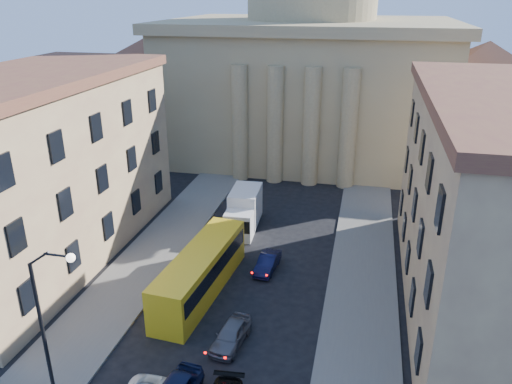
% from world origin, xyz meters
% --- Properties ---
extents(sidewalk_left, '(5.00, 60.00, 0.15)m').
position_xyz_m(sidewalk_left, '(-8.50, 18.00, 0.07)').
color(sidewalk_left, '#5C5954').
rests_on(sidewalk_left, ground).
extents(sidewalk_right, '(5.00, 60.00, 0.15)m').
position_xyz_m(sidewalk_right, '(8.50, 18.00, 0.07)').
color(sidewalk_right, '#5C5954').
rests_on(sidewalk_right, ground).
extents(church, '(68.02, 28.76, 36.60)m').
position_xyz_m(church, '(0.00, 55.47, 11.88)').
color(church, '#94815B').
rests_on(church, ground).
extents(building_left, '(11.60, 26.60, 14.70)m').
position_xyz_m(building_left, '(-17.00, 22.00, 7.42)').
color(building_left, tan).
rests_on(building_left, ground).
extents(building_right, '(11.60, 26.60, 14.70)m').
position_xyz_m(building_right, '(17.00, 22.00, 7.42)').
color(building_right, tan).
rests_on(building_right, ground).
extents(street_lamp, '(2.62, 0.44, 8.83)m').
position_xyz_m(street_lamp, '(-6.97, 8.00, 5.29)').
color(street_lamp, black).
rests_on(street_lamp, ground).
extents(car_right_far, '(2.08, 4.14, 1.35)m').
position_xyz_m(car_right_far, '(0.80, 14.03, 0.68)').
color(car_right_far, '#505055').
rests_on(car_right_far, ground).
extents(car_right_distant, '(1.61, 3.85, 1.24)m').
position_xyz_m(car_right_distant, '(1.22, 23.15, 0.62)').
color(car_right_distant, black).
rests_on(car_right_distant, ground).
extents(city_bus, '(3.60, 11.72, 3.25)m').
position_xyz_m(city_bus, '(-2.83, 19.11, 1.75)').
color(city_bus, gold).
rests_on(city_bus, ground).
extents(box_truck, '(2.77, 6.38, 3.44)m').
position_xyz_m(box_truck, '(-2.41, 30.07, 1.63)').
color(box_truck, silver).
rests_on(box_truck, ground).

